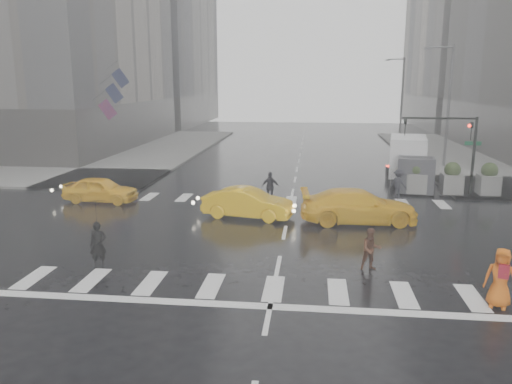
# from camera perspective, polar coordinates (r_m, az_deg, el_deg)

# --- Properties ---
(ground) EXTENTS (120.00, 120.00, 0.00)m
(ground) POSITION_cam_1_polar(r_m,az_deg,el_deg) (21.61, 3.29, -4.65)
(ground) COLOR black
(ground) RESTS_ON ground
(sidewalk_nw) EXTENTS (35.00, 35.00, 0.15)m
(sidewalk_nw) POSITION_cam_1_polar(r_m,az_deg,el_deg) (43.79, -21.68, 3.36)
(sidewalk_nw) COLOR slate
(sidewalk_nw) RESTS_ON ground
(road_markings) EXTENTS (18.00, 48.00, 0.01)m
(road_markings) POSITION_cam_1_polar(r_m,az_deg,el_deg) (21.61, 3.29, -4.63)
(road_markings) COLOR silver
(road_markings) RESTS_ON ground
(traffic_signal_pole) EXTENTS (4.45, 0.42, 4.50)m
(traffic_signal_pole) POSITION_cam_1_polar(r_m,az_deg,el_deg) (29.86, 21.92, 5.55)
(traffic_signal_pole) COLOR black
(traffic_signal_pole) RESTS_ON ground
(street_lamp_near) EXTENTS (2.15, 0.22, 9.00)m
(street_lamp_near) POSITION_cam_1_polar(r_m,az_deg,el_deg) (39.86, 21.00, 9.65)
(street_lamp_near) COLOR #59595B
(street_lamp_near) RESTS_ON ground
(street_lamp_far) EXTENTS (2.15, 0.22, 9.00)m
(street_lamp_far) POSITION_cam_1_polar(r_m,az_deg,el_deg) (59.44, 16.25, 10.65)
(street_lamp_far) COLOR #59595B
(street_lamp_far) RESTS_ON ground
(planter_west) EXTENTS (1.10, 1.10, 1.80)m
(planter_west) POSITION_cam_1_polar(r_m,az_deg,el_deg) (29.90, 17.77, 1.53)
(planter_west) COLOR slate
(planter_west) RESTS_ON ground
(planter_mid) EXTENTS (1.10, 1.10, 1.80)m
(planter_mid) POSITION_cam_1_polar(r_m,az_deg,el_deg) (30.36, 21.47, 1.42)
(planter_mid) COLOR slate
(planter_mid) RESTS_ON ground
(planter_east) EXTENTS (1.10, 1.10, 1.80)m
(planter_east) POSITION_cam_1_polar(r_m,az_deg,el_deg) (30.94, 25.05, 1.30)
(planter_east) COLOR slate
(planter_east) RESTS_ON ground
(flag_cluster) EXTENTS (2.87, 3.06, 4.69)m
(flag_cluster) POSITION_cam_1_polar(r_m,az_deg,el_deg) (42.35, -16.27, 11.04)
(flag_cluster) COLOR #59595B
(flag_cluster) RESTS_ON ground
(pedestrian_black) EXTENTS (1.17, 1.18, 2.43)m
(pedestrian_black) POSITION_cam_1_polar(r_m,az_deg,el_deg) (18.08, -17.75, -3.31)
(pedestrian_black) COLOR black
(pedestrian_black) RESTS_ON ground
(pedestrian_brown) EXTENTS (0.82, 0.70, 1.48)m
(pedestrian_brown) POSITION_cam_1_polar(r_m,az_deg,el_deg) (17.67, 13.02, -6.40)
(pedestrian_brown) COLOR #49291A
(pedestrian_brown) RESTS_ON ground
(pedestrian_orange) EXTENTS (1.01, 0.86, 1.76)m
(pedestrian_orange) POSITION_cam_1_polar(r_m,az_deg,el_deg) (16.05, 26.17, -8.80)
(pedestrian_orange) COLOR #D65D0F
(pedestrian_orange) RESTS_ON ground
(pedestrian_far_a) EXTENTS (0.97, 0.60, 1.65)m
(pedestrian_far_a) POSITION_cam_1_polar(r_m,az_deg,el_deg) (26.77, 1.66, 0.55)
(pedestrian_far_a) COLOR black
(pedestrian_far_a) RESTS_ON ground
(pedestrian_far_b) EXTENTS (1.17, 1.14, 1.63)m
(pedestrian_far_b) POSITION_cam_1_polar(r_m,az_deg,el_deg) (28.90, 15.96, 0.94)
(pedestrian_far_b) COLOR black
(pedestrian_far_b) RESTS_ON ground
(taxi_front) EXTENTS (4.08, 1.85, 1.36)m
(taxi_front) POSITION_cam_1_polar(r_m,az_deg,el_deg) (28.15, -17.34, 0.27)
(taxi_front) COLOR yellow
(taxi_front) RESTS_ON ground
(taxi_mid) EXTENTS (4.51, 2.27, 1.42)m
(taxi_mid) POSITION_cam_1_polar(r_m,az_deg,el_deg) (23.76, -0.93, -1.27)
(taxi_mid) COLOR yellow
(taxi_mid) RESTS_ON ground
(taxi_rear) EXTENTS (4.87, 2.56, 1.54)m
(taxi_rear) POSITION_cam_1_polar(r_m,az_deg,el_deg) (23.40, 11.65, -1.59)
(taxi_rear) COLOR yellow
(taxi_rear) RESTS_ON ground
(box_truck) EXTENTS (2.11, 5.64, 2.99)m
(box_truck) POSITION_cam_1_polar(r_m,az_deg,el_deg) (32.19, 17.13, 3.43)
(box_truck) COLOR white
(box_truck) RESTS_ON ground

